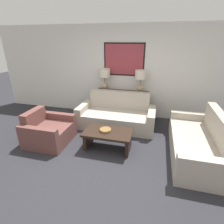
# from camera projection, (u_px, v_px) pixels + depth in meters

# --- Properties ---
(ground_plane) EXTENTS (20.00, 20.00, 0.00)m
(ground_plane) POSITION_uv_depth(u_px,v_px,m) (98.00, 162.00, 3.44)
(ground_plane) COLOR #28282D
(back_wall) EXTENTS (8.30, 0.12, 2.65)m
(back_wall) POSITION_uv_depth(u_px,v_px,m) (124.00, 72.00, 5.20)
(back_wall) COLOR silver
(back_wall) RESTS_ON ground_plane
(console_table) EXTENTS (1.57, 0.34, 0.82)m
(console_table) POSITION_uv_depth(u_px,v_px,m) (122.00, 104.00, 5.33)
(console_table) COLOR #332319
(console_table) RESTS_ON ground_plane
(table_lamp_left) EXTENTS (0.32, 0.32, 0.63)m
(table_lamp_left) POSITION_uv_depth(u_px,v_px,m) (105.00, 76.00, 5.13)
(table_lamp_left) COLOR tan
(table_lamp_left) RESTS_ON console_table
(table_lamp_right) EXTENTS (0.32, 0.32, 0.63)m
(table_lamp_right) POSITION_uv_depth(u_px,v_px,m) (141.00, 78.00, 4.89)
(table_lamp_right) COLOR tan
(table_lamp_right) RESTS_ON console_table
(couch_by_back_wall) EXTENTS (2.04, 0.93, 0.91)m
(couch_by_back_wall) POSITION_uv_depth(u_px,v_px,m) (117.00, 116.00, 4.79)
(couch_by_back_wall) COLOR #ADA393
(couch_by_back_wall) RESTS_ON ground_plane
(couch_by_side) EXTENTS (0.93, 2.04, 0.91)m
(couch_by_side) POSITION_uv_depth(u_px,v_px,m) (199.00, 143.00, 3.55)
(couch_by_side) COLOR #ADA393
(couch_by_side) RESTS_ON ground_plane
(coffee_table) EXTENTS (1.03, 0.60, 0.42)m
(coffee_table) POSITION_uv_depth(u_px,v_px,m) (108.00, 136.00, 3.76)
(coffee_table) COLOR black
(coffee_table) RESTS_ON ground_plane
(decorative_bowl) EXTENTS (0.24, 0.24, 0.05)m
(decorative_bowl) POSITION_uv_depth(u_px,v_px,m) (105.00, 130.00, 3.72)
(decorative_bowl) COLOR olive
(decorative_bowl) RESTS_ON coffee_table
(armchair_near_back_wall) EXTENTS (0.91, 0.95, 0.75)m
(armchair_near_back_wall) POSITION_uv_depth(u_px,v_px,m) (48.00, 131.00, 4.05)
(armchair_near_back_wall) COLOR brown
(armchair_near_back_wall) RESTS_ON ground_plane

